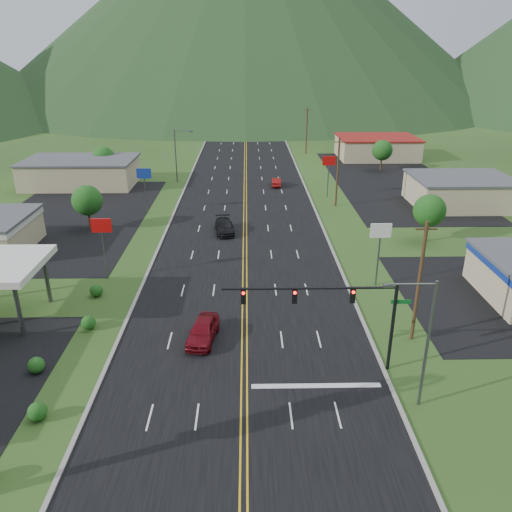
{
  "coord_description": "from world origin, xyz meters",
  "views": [
    {
      "loc": [
        0.29,
        -16.4,
        21.67
      ],
      "look_at": [
        1.06,
        24.82,
        4.5
      ],
      "focal_mm": 35.0,
      "sensor_mm": 36.0,
      "label": 1
    }
  ],
  "objects_px": {
    "car_red_near": "(203,331)",
    "car_red_far": "(276,182)",
    "streetlight_east": "(423,337)",
    "traffic_signal": "(337,305)",
    "streetlight_west": "(177,152)",
    "car_dark_mid": "(224,227)"
  },
  "relations": [
    {
      "from": "car_red_near",
      "to": "car_red_far",
      "type": "distance_m",
      "value": 49.34
    },
    {
      "from": "streetlight_west",
      "to": "car_red_far",
      "type": "distance_m",
      "value": 17.9
    },
    {
      "from": "car_red_near",
      "to": "car_red_far",
      "type": "relative_size",
      "value": 1.19
    },
    {
      "from": "streetlight_east",
      "to": "car_dark_mid",
      "type": "height_order",
      "value": "streetlight_east"
    },
    {
      "from": "streetlight_west",
      "to": "car_dark_mid",
      "type": "bearing_deg",
      "value": -71.15
    },
    {
      "from": "traffic_signal",
      "to": "car_dark_mid",
      "type": "relative_size",
      "value": 2.4
    },
    {
      "from": "traffic_signal",
      "to": "streetlight_west",
      "type": "height_order",
      "value": "streetlight_west"
    },
    {
      "from": "streetlight_east",
      "to": "car_red_far",
      "type": "height_order",
      "value": "streetlight_east"
    },
    {
      "from": "traffic_signal",
      "to": "car_red_near",
      "type": "height_order",
      "value": "traffic_signal"
    },
    {
      "from": "streetlight_east",
      "to": "car_red_far",
      "type": "xyz_separation_m",
      "value": [
        -5.86,
        56.67,
        -4.49
      ]
    },
    {
      "from": "traffic_signal",
      "to": "car_red_near",
      "type": "xyz_separation_m",
      "value": [
        -9.79,
        4.09,
        -4.47
      ]
    },
    {
      "from": "traffic_signal",
      "to": "car_red_far",
      "type": "bearing_deg",
      "value": 91.26
    },
    {
      "from": "streetlight_east",
      "to": "car_dark_mid",
      "type": "relative_size",
      "value": 1.65
    },
    {
      "from": "car_red_far",
      "to": "streetlight_east",
      "type": "bearing_deg",
      "value": 99.24
    },
    {
      "from": "streetlight_east",
      "to": "car_red_near",
      "type": "height_order",
      "value": "streetlight_east"
    },
    {
      "from": "car_red_far",
      "to": "car_dark_mid",
      "type": "bearing_deg",
      "value": 74.46
    },
    {
      "from": "streetlight_west",
      "to": "car_dark_mid",
      "type": "distance_m",
      "value": 28.39
    },
    {
      "from": "traffic_signal",
      "to": "streetlight_east",
      "type": "xyz_separation_m",
      "value": [
        4.7,
        -4.0,
        -0.15
      ]
    },
    {
      "from": "streetlight_west",
      "to": "car_dark_mid",
      "type": "relative_size",
      "value": 1.65
    },
    {
      "from": "car_red_near",
      "to": "car_red_far",
      "type": "height_order",
      "value": "car_red_near"
    },
    {
      "from": "car_red_far",
      "to": "traffic_signal",
      "type": "bearing_deg",
      "value": 94.6
    },
    {
      "from": "traffic_signal",
      "to": "car_red_far",
      "type": "relative_size",
      "value": 3.1
    }
  ]
}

